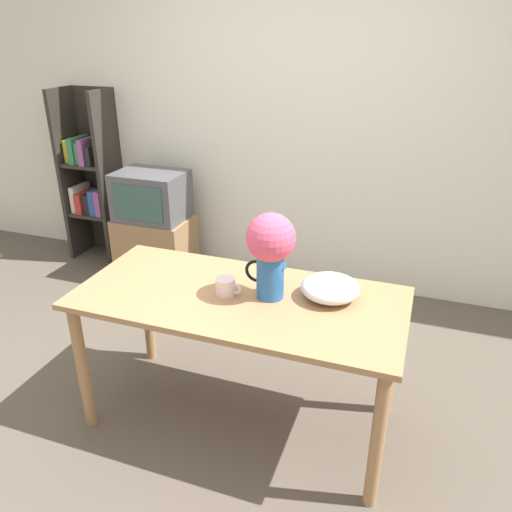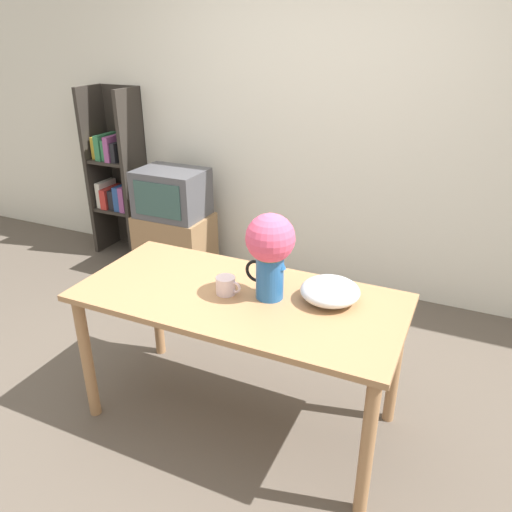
% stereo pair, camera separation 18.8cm
% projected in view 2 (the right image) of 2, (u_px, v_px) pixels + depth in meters
% --- Properties ---
extents(ground_plane, '(12.00, 12.00, 0.00)m').
position_uv_depth(ground_plane, '(207.00, 412.00, 2.76)').
color(ground_plane, brown).
extents(wall_back, '(8.00, 0.05, 2.60)m').
position_uv_depth(wall_back, '(320.00, 121.00, 3.71)').
color(wall_back, silver).
rests_on(wall_back, ground_plane).
extents(table, '(1.59, 0.75, 0.76)m').
position_uv_depth(table, '(239.00, 313.00, 2.46)').
color(table, '#A3754C').
rests_on(table, ground_plane).
extents(flower_vase, '(0.24, 0.23, 0.42)m').
position_uv_depth(flower_vase, '(270.00, 248.00, 2.29)').
color(flower_vase, '#235B9E').
rests_on(flower_vase, table).
extents(coffee_mug, '(0.13, 0.10, 0.09)m').
position_uv_depth(coffee_mug, '(226.00, 285.00, 2.41)').
color(coffee_mug, silver).
rests_on(coffee_mug, table).
extents(white_bowl, '(0.28, 0.28, 0.11)m').
position_uv_depth(white_bowl, '(330.00, 291.00, 2.34)').
color(white_bowl, silver).
rests_on(white_bowl, table).
extents(tv_stand, '(0.59, 0.42, 0.53)m').
position_uv_depth(tv_stand, '(176.00, 244.00, 4.22)').
color(tv_stand, '#8E6B47').
rests_on(tv_stand, ground_plane).
extents(tv_set, '(0.54, 0.41, 0.38)m').
position_uv_depth(tv_set, '(172.00, 193.00, 4.03)').
color(tv_set, '#4C4C51').
rests_on(tv_set, tv_stand).
extents(bookshelf, '(0.45, 0.34, 1.49)m').
position_uv_depth(bookshelf, '(118.00, 174.00, 4.49)').
color(bookshelf, '#2D2823').
rests_on(bookshelf, ground_plane).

